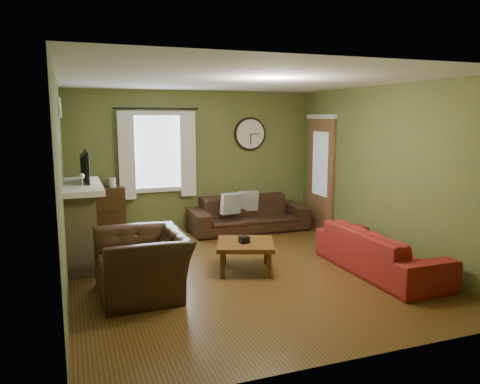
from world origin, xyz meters
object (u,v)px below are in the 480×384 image
object	(u,v)px
bookshelf	(102,214)
sofa_brown	(248,214)
armchair	(143,264)
coffee_table	(245,256)
sofa_red	(380,251)

from	to	relation	value
bookshelf	sofa_brown	size ratio (longest dim) A/B	0.42
sofa_brown	bookshelf	bearing A→B (deg)	174.22
armchair	coffee_table	size ratio (longest dim) A/B	1.52
armchair	coffee_table	world-z (taller)	armchair
sofa_brown	coffee_table	distance (m)	2.32
sofa_brown	sofa_red	size ratio (longest dim) A/B	1.05
armchair	coffee_table	xyz separation A→B (m)	(1.47, 0.40, -0.18)
sofa_red	armchair	world-z (taller)	armchair
bookshelf	armchair	size ratio (longest dim) A/B	0.79
bookshelf	armchair	xyz separation A→B (m)	(0.28, -2.81, -0.08)
sofa_red	armchair	bearing A→B (deg)	84.42
armchair	sofa_brown	bearing A→B (deg)	134.94
sofa_brown	armchair	size ratio (longest dim) A/B	1.88
sofa_brown	sofa_red	distance (m)	2.97
armchair	coffee_table	distance (m)	1.53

